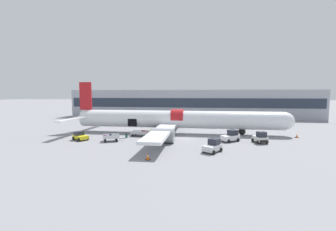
% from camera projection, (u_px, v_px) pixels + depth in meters
% --- Properties ---
extents(ground_plane, '(500.00, 500.00, 0.00)m').
position_uv_depth(ground_plane, '(181.00, 138.00, 37.67)').
color(ground_plane, gray).
extents(terminal_strip, '(75.82, 8.25, 8.56)m').
position_uv_depth(terminal_strip, '(191.00, 104.00, 70.57)').
color(terminal_strip, '#9EA3AD').
rests_on(terminal_strip, ground_plane).
extents(airplane, '(41.08, 34.25, 9.67)m').
position_uv_depth(airplane, '(175.00, 120.00, 41.99)').
color(airplane, white).
rests_on(airplane, ground_plane).
extents(baggage_tug_lead, '(2.94, 2.64, 1.38)m').
position_uv_depth(baggage_tug_lead, '(80.00, 136.00, 35.97)').
color(baggage_tug_lead, yellow).
rests_on(baggage_tug_lead, ground_plane).
extents(baggage_tug_mid, '(2.25, 2.64, 1.76)m').
position_uv_depth(baggage_tug_mid, '(260.00, 138.00, 33.76)').
color(baggage_tug_mid, silver).
rests_on(baggage_tug_mid, ground_plane).
extents(baggage_tug_rear, '(3.20, 2.93, 1.77)m').
position_uv_depth(baggage_tug_rear, '(231.00, 137.00, 34.92)').
color(baggage_tug_rear, white).
rests_on(baggage_tug_rear, ground_plane).
extents(baggage_tug_spare, '(2.69, 3.04, 1.67)m').
position_uv_depth(baggage_tug_spare, '(213.00, 146.00, 28.53)').
color(baggage_tug_spare, silver).
rests_on(baggage_tug_spare, ground_plane).
extents(baggage_cart_loading, '(4.18, 2.06, 1.02)m').
position_uv_depth(baggage_cart_loading, '(141.00, 133.00, 39.20)').
color(baggage_cart_loading, '#B7BABF').
rests_on(baggage_cart_loading, ground_plane).
extents(baggage_cart_queued, '(3.45, 2.67, 1.20)m').
position_uv_depth(baggage_cart_queued, '(111.00, 138.00, 35.04)').
color(baggage_cart_queued, silver).
rests_on(baggage_cart_queued, ground_plane).
extents(ground_crew_loader_a, '(0.45, 0.63, 1.83)m').
position_uv_depth(ground_crew_loader_a, '(155.00, 134.00, 36.02)').
color(ground_crew_loader_a, '#1E2338').
rests_on(ground_crew_loader_a, ground_plane).
extents(ground_crew_loader_b, '(0.52, 0.52, 1.61)m').
position_uv_depth(ground_crew_loader_b, '(151.00, 133.00, 37.22)').
color(ground_crew_loader_b, black).
rests_on(ground_crew_loader_b, ground_plane).
extents(ground_crew_driver, '(0.52, 0.61, 1.78)m').
position_uv_depth(ground_crew_driver, '(163.00, 132.00, 38.28)').
color(ground_crew_driver, '#2D2D33').
rests_on(ground_crew_driver, ground_plane).
extents(ground_crew_supervisor, '(0.53, 0.54, 1.68)m').
position_uv_depth(ground_crew_supervisor, '(157.00, 133.00, 37.23)').
color(ground_crew_supervisor, black).
rests_on(ground_crew_supervisor, ground_plane).
extents(suitcase_on_tarmac_upright, '(0.40, 0.30, 0.78)m').
position_uv_depth(suitcase_on_tarmac_upright, '(126.00, 136.00, 37.76)').
color(suitcase_on_tarmac_upright, '#14472D').
rests_on(suitcase_on_tarmac_upright, ground_plane).
extents(safety_cone_nose, '(0.62, 0.62, 0.63)m').
position_uv_depth(safety_cone_nose, '(297.00, 136.00, 37.96)').
color(safety_cone_nose, black).
rests_on(safety_cone_nose, ground_plane).
extents(safety_cone_engine_left, '(0.57, 0.57, 0.80)m').
position_uv_depth(safety_cone_engine_left, '(148.00, 156.00, 25.19)').
color(safety_cone_engine_left, black).
rests_on(safety_cone_engine_left, ground_plane).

